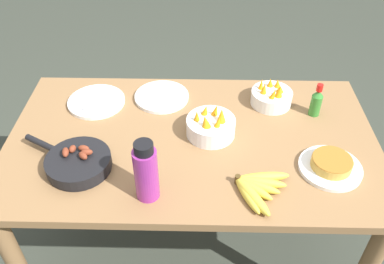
{
  "coord_description": "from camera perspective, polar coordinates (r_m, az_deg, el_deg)",
  "views": [
    {
      "loc": [
        0.03,
        -1.22,
        1.84
      ],
      "look_at": [
        0.0,
        0.0,
        0.8
      ],
      "focal_mm": 38.0,
      "sensor_mm": 36.0,
      "label": 1
    }
  ],
  "objects": [
    {
      "name": "dining_table",
      "position": [
        1.71,
        -0.0,
        -3.62
      ],
      "size": [
        1.48,
        0.85,
        0.77
      ],
      "color": "olive",
      "rests_on": "ground_plane"
    },
    {
      "name": "ground_plane",
      "position": [
        2.21,
        -0.0,
        -15.89
      ],
      "size": [
        14.0,
        14.0,
        0.0
      ],
      "primitive_type": "plane",
      "color": "#383D33"
    },
    {
      "name": "empty_plate_far_left",
      "position": [
        1.86,
        -13.27,
        4.18
      ],
      "size": [
        0.25,
        0.25,
        0.02
      ],
      "color": "white",
      "rests_on": "dining_table"
    },
    {
      "name": "frittata_plate_center",
      "position": [
        1.57,
        18.91,
        -4.44
      ],
      "size": [
        0.23,
        0.23,
        0.05
      ],
      "color": "white",
      "rests_on": "dining_table"
    },
    {
      "name": "fruit_bowl_citrus",
      "position": [
        1.82,
        11.11,
        4.94
      ],
      "size": [
        0.18,
        0.18,
        0.12
      ],
      "color": "white",
      "rests_on": "dining_table"
    },
    {
      "name": "hot_sauce_bottle",
      "position": [
        1.79,
        17.06,
        4.1
      ],
      "size": [
        0.05,
        0.05,
        0.15
      ],
      "color": "#337F2D",
      "rests_on": "dining_table"
    },
    {
      "name": "skillet",
      "position": [
        1.55,
        -15.74,
        -4.09
      ],
      "size": [
        0.36,
        0.26,
        0.08
      ],
      "rotation": [
        0.0,
        0.0,
        2.63
      ],
      "color": "black",
      "rests_on": "dining_table"
    },
    {
      "name": "fruit_bowl_mango",
      "position": [
        1.62,
        2.66,
        0.87
      ],
      "size": [
        0.2,
        0.2,
        0.13
      ],
      "color": "white",
      "rests_on": "dining_table"
    },
    {
      "name": "empty_plate_near_front",
      "position": [
        1.84,
        -4.27,
        4.97
      ],
      "size": [
        0.24,
        0.24,
        0.02
      ],
      "color": "white",
      "rests_on": "dining_table"
    },
    {
      "name": "water_bottle",
      "position": [
        1.35,
        -6.47,
        -5.59
      ],
      "size": [
        0.08,
        0.08,
        0.24
      ],
      "color": "#992D89",
      "rests_on": "dining_table"
    },
    {
      "name": "banana_bunch",
      "position": [
        1.44,
        8.94,
        -7.67
      ],
      "size": [
        0.21,
        0.21,
        0.04
      ],
      "color": "gold",
      "rests_on": "dining_table"
    }
  ]
}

